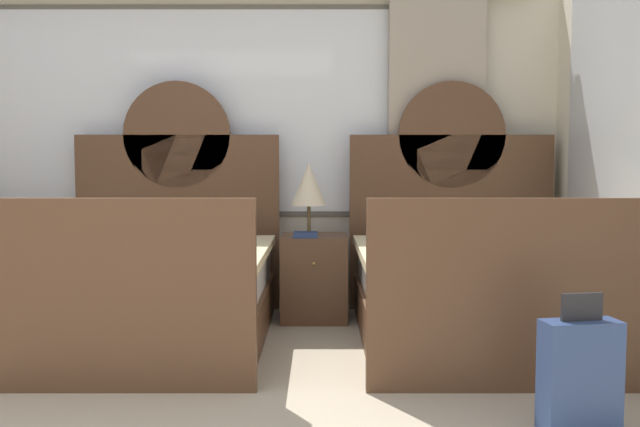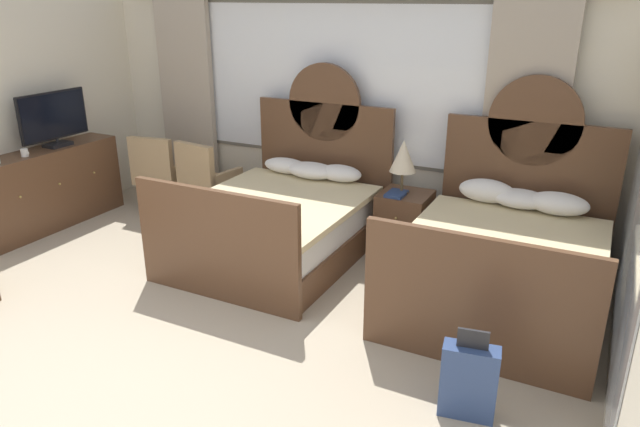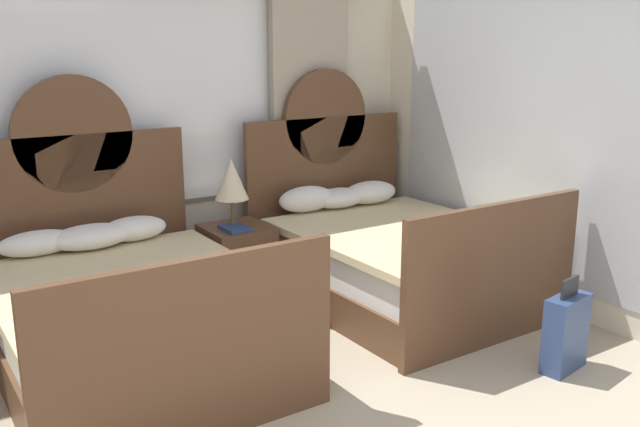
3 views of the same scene
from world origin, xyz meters
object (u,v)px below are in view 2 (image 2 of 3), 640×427
book_on_nightstand (396,194)px  dresser_minibar (47,189)px  tv_flatscreen (54,119)px  cup_on_dresser (25,153)px  bed_near_window (281,219)px  suitcase_on_floor (469,381)px  bed_near_mirror (503,261)px  nightstand_between_beds (404,223)px  armchair_by_window_centre (160,170)px  table_lamp_on_nightstand (403,157)px  armchair_by_window_left (206,178)px

book_on_nightstand → dresser_minibar: bearing=-164.6°
tv_flatscreen → cup_on_dresser: bearing=-82.6°
bed_near_window → suitcase_on_floor: (2.34, -1.63, -0.12)m
dresser_minibar → book_on_nightstand: bearing=15.4°
cup_on_dresser → suitcase_on_floor: 5.17m
bed_near_mirror → suitcase_on_floor: 1.65m
book_on_nightstand → dresser_minibar: size_ratio=0.14×
nightstand_between_beds → cup_on_dresser: bearing=-159.6°
bed_near_window → bed_near_mirror: same height
cup_on_dresser → armchair_by_window_centre: 1.54m
table_lamp_on_nightstand → cup_on_dresser: size_ratio=5.10×
book_on_nightstand → tv_flatscreen: (-3.83, -0.84, 0.57)m
bed_near_mirror → table_lamp_on_nightstand: bed_near_mirror is taller
nightstand_between_beds → armchair_by_window_centre: size_ratio=0.68×
bed_near_window → cup_on_dresser: size_ratio=19.71×
book_on_nightstand → suitcase_on_floor: bearing=-59.1°
book_on_nightstand → armchair_by_window_centre: (-3.10, -0.01, -0.16)m
book_on_nightstand → tv_flatscreen: bearing=-167.7°
armchair_by_window_left → bed_near_mirror: bearing=-7.8°
cup_on_dresser → bed_near_mirror: bearing=9.4°
bed_near_mirror → table_lamp_on_nightstand: (-1.15, 0.59, 0.65)m
table_lamp_on_nightstand → book_on_nightstand: 0.38m
book_on_nightstand → dresser_minibar: dresser_minibar is taller
table_lamp_on_nightstand → armchair_by_window_left: table_lamp_on_nightstand is taller
armchair_by_window_left → cup_on_dresser: bearing=-136.6°
bed_near_mirror → cup_on_dresser: size_ratio=19.71×
bed_near_window → armchair_by_window_left: bed_near_window is taller
armchair_by_window_centre → suitcase_on_floor: 4.88m
dresser_minibar → tv_flatscreen: (0.02, 0.22, 0.78)m
bed_near_mirror → table_lamp_on_nightstand: 1.45m
armchair_by_window_left → armchair_by_window_centre: same height
bed_near_window → nightstand_between_beds: 1.27m
tv_flatscreen → suitcase_on_floor: bearing=-14.3°
tv_flatscreen → cup_on_dresser: tv_flatscreen is taller
cup_on_dresser → armchair_by_window_centre: cup_on_dresser is taller
table_lamp_on_nightstand → suitcase_on_floor: size_ratio=0.88×
dresser_minibar → cup_on_dresser: bearing=-71.6°
dresser_minibar → suitcase_on_floor: size_ratio=2.91×
armchair_by_window_left → suitcase_on_floor: bearing=-30.2°
bed_near_window → dresser_minibar: (-2.81, -0.55, 0.08)m
armchair_by_window_left → book_on_nightstand: bearing=0.3°
nightstand_between_beds → tv_flatscreen: size_ratio=0.73×
tv_flatscreen → book_on_nightstand: bearing=12.3°
nightstand_between_beds → cup_on_dresser: (-3.83, -1.42, 0.63)m
nightstand_between_beds → bed_near_window: bearing=-151.2°
armchair_by_window_centre → nightstand_between_beds: bearing=2.1°
nightstand_between_beds → table_lamp_on_nightstand: bearing=-156.9°
cup_on_dresser → dresser_minibar: bearing=108.4°
nightstand_between_beds → armchair_by_window_centre: armchair_by_window_centre is taller
book_on_nightstand → dresser_minibar: 4.01m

